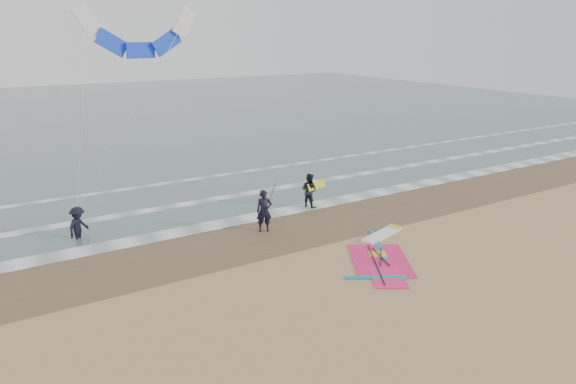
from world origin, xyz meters
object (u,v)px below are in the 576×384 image
windsurf_rig (382,253)px  person_walking (309,190)px  surf_kite (139,36)px  person_standing (264,211)px  person_wading (78,219)px

windsurf_rig → person_walking: (0.72, 6.69, 0.89)m
person_walking → surf_kite: (-7.03, 4.72, 7.81)m
person_standing → person_walking: person_standing is taller
person_walking → person_wading: 11.43m
person_wading → surf_kite: surf_kite is taller
windsurf_rig → person_walking: bearing=83.9°
person_walking → surf_kite: 11.52m
windsurf_rig → person_standing: bearing=121.7°
person_standing → person_wading: bearing=175.6°
person_wading → windsurf_rig: bearing=-82.8°
person_standing → surf_kite: surf_kite is taller
person_walking → person_wading: person_wading is taller
windsurf_rig → person_walking: 6.79m
windsurf_rig → person_wading: size_ratio=2.94×
person_wading → surf_kite: (4.29, 3.10, 7.80)m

